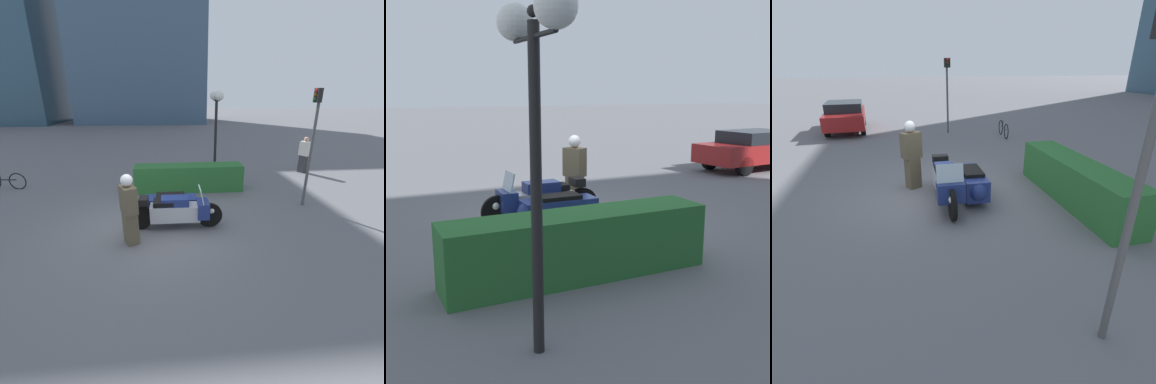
{
  "view_description": "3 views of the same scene",
  "coord_description": "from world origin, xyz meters",
  "views": [
    {
      "loc": [
        0.65,
        -6.37,
        3.47
      ],
      "look_at": [
        1.27,
        0.32,
        0.96
      ],
      "focal_mm": 24.0,
      "sensor_mm": 36.0,
      "label": 1
    },
    {
      "loc": [
        4.43,
        9.39,
        2.79
      ],
      "look_at": [
        0.23,
        0.72,
        0.77
      ],
      "focal_mm": 45.0,
      "sensor_mm": 36.0,
      "label": 2
    },
    {
      "loc": [
        7.39,
        -0.98,
        3.1
      ],
      "look_at": [
        1.75,
        0.3,
        0.63
      ],
      "focal_mm": 28.0,
      "sensor_mm": 36.0,
      "label": 3
    }
  ],
  "objects": [
    {
      "name": "ground_plane",
      "position": [
        0.0,
        0.0,
        0.0
      ],
      "size": [
        160.0,
        160.0,
        0.0
      ],
      "primitive_type": "plane",
      "color": "slate"
    },
    {
      "name": "police_motorcycle",
      "position": [
        0.82,
        0.39,
        0.48
      ],
      "size": [
        2.62,
        1.27,
        1.17
      ],
      "rotation": [
        0.0,
        0.0,
        -0.01
      ],
      "color": "black",
      "rests_on": "ground"
    },
    {
      "name": "officer_rider",
      "position": [
        -0.34,
        -0.64,
        0.95
      ],
      "size": [
        0.49,
        0.57,
        1.8
      ],
      "rotation": [
        0.0,
        0.0,
        0.48
      ],
      "color": "brown",
      "rests_on": "ground"
    },
    {
      "name": "hedge_bush_curbside",
      "position": [
        1.4,
        3.13,
        0.5
      ],
      "size": [
        4.12,
        0.86,
        1.0
      ],
      "primitive_type": "cube",
      "color": "#28662D",
      "rests_on": "ground"
    },
    {
      "name": "twin_lamp_post",
      "position": [
        2.73,
        4.89,
        2.98
      ],
      "size": [
        0.39,
        1.48,
        3.69
      ],
      "color": "black",
      "rests_on": "ground"
    },
    {
      "name": "traffic_light_near",
      "position": [
        5.1,
        1.28,
        2.4
      ],
      "size": [
        0.23,
        0.26,
        3.69
      ],
      "rotation": [
        0.0,
        0.0,
        3.14
      ],
      "color": "#4C4C4C",
      "rests_on": "ground"
    },
    {
      "name": "pedestrian_bystander",
      "position": [
        7.08,
        5.14,
        0.85
      ],
      "size": [
        0.48,
        0.56,
        1.7
      ],
      "rotation": [
        0.0,
        0.0,
        0.48
      ],
      "color": "#2D2D33",
      "rests_on": "ground"
    },
    {
      "name": "bicycle_parked",
      "position": [
        -5.82,
        3.88,
        0.33
      ],
      "size": [
        1.67,
        0.19,
        0.73
      ],
      "rotation": [
        0.0,
        0.0,
        -0.09
      ],
      "color": "black",
      "rests_on": "ground"
    },
    {
      "name": "office_building_main",
      "position": [
        -2.63,
        33.53,
        11.17
      ],
      "size": [
        16.6,
        12.04,
        22.34
      ],
      "primitive_type": "cube",
      "color": "#3D5670",
      "rests_on": "ground"
    }
  ]
}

